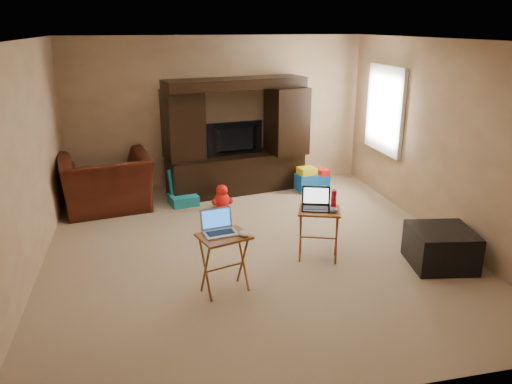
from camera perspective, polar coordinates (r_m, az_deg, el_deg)
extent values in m
plane|color=tan|center=(6.30, -0.41, -6.34)|extent=(5.50, 5.50, 0.00)
plane|color=silver|center=(5.72, -0.47, 17.01)|extent=(5.50, 5.50, 0.00)
plane|color=tan|center=(8.54, -4.46, 9.05)|extent=(5.00, 0.00, 5.00)
plane|color=tan|center=(3.39, 9.67, -6.20)|extent=(5.00, 0.00, 5.00)
plane|color=tan|center=(5.90, -24.92, 3.03)|extent=(0.00, 5.50, 5.50)
plane|color=tan|center=(6.86, 20.52, 5.57)|extent=(0.00, 5.50, 5.50)
plane|color=white|center=(8.14, 14.63, 9.11)|extent=(0.00, 1.20, 1.20)
cube|color=white|center=(8.13, 14.50, 9.11)|extent=(0.06, 1.14, 1.34)
cube|color=black|center=(8.15, -2.28, 6.35)|extent=(2.34, 1.01, 1.86)
imported|color=black|center=(8.11, -2.22, 6.02)|extent=(0.95, 0.28, 0.54)
imported|color=#41190E|center=(7.77, -16.73, 1.01)|extent=(1.45, 1.32, 0.83)
cube|color=black|center=(6.16, 20.37, -5.95)|extent=(0.79, 0.79, 0.44)
cube|color=brown|center=(5.20, -3.63, -8.16)|extent=(0.59, 0.52, 0.64)
cube|color=brown|center=(5.94, 7.15, -4.84)|extent=(0.58, 0.53, 0.62)
cube|color=#A9AAAE|center=(5.04, -4.12, -3.59)|extent=(0.37, 0.33, 0.24)
cube|color=black|center=(5.78, 6.88, -0.87)|extent=(0.40, 0.36, 0.24)
ellipsoid|color=silver|center=(5.02, -1.43, -4.79)|extent=(0.12, 0.15, 0.05)
ellipsoid|color=#414246|center=(5.75, 8.91, -2.08)|extent=(0.11, 0.14, 0.05)
cylinder|color=#B90B2A|center=(5.93, 8.87, -0.72)|extent=(0.06, 0.06, 0.19)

